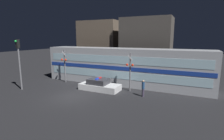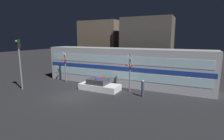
# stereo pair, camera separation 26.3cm
# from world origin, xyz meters

# --- Properties ---
(ground_plane) EXTENTS (120.00, 120.00, 0.00)m
(ground_plane) POSITION_xyz_m (0.00, 0.00, 0.00)
(ground_plane) COLOR black
(train) EXTENTS (20.00, 3.00, 4.37)m
(train) POSITION_xyz_m (2.66, 6.42, 2.18)
(train) COLOR #B7BABF
(train) RESTS_ON ground_plane
(police_car) EXTENTS (4.42, 1.98, 1.33)m
(police_car) POSITION_xyz_m (1.25, 3.02, 0.49)
(police_car) COLOR silver
(police_car) RESTS_ON ground_plane
(pedestrian) EXTENTS (0.28, 0.28, 1.64)m
(pedestrian) POSITION_xyz_m (6.15, 2.77, 0.84)
(pedestrian) COLOR #3F384C
(pedestrian) RESTS_ON ground_plane
(crossing_signal_near) EXTENTS (0.85, 0.36, 4.06)m
(crossing_signal_near) POSITION_xyz_m (4.42, 3.89, 2.29)
(crossing_signal_near) COLOR slate
(crossing_signal_near) RESTS_ON ground_plane
(crossing_signal_far) EXTENTS (0.85, 0.36, 4.15)m
(crossing_signal_far) POSITION_xyz_m (-4.32, 4.14, 2.34)
(crossing_signal_far) COLOR slate
(crossing_signal_far) RESTS_ON ground_plane
(traffic_light_corner) EXTENTS (0.30, 0.46, 5.44)m
(traffic_light_corner) POSITION_xyz_m (-6.58, -0.45, 3.35)
(traffic_light_corner) COLOR slate
(traffic_light_corner) RESTS_ON ground_plane
(building_left) EXTENTS (6.88, 6.34, 8.41)m
(building_left) POSITION_xyz_m (-4.50, 14.93, 4.20)
(building_left) COLOR brown
(building_left) RESTS_ON ground_plane
(building_center) EXTENTS (7.27, 4.13, 8.51)m
(building_center) POSITION_xyz_m (3.84, 12.94, 4.25)
(building_center) COLOR #47423D
(building_center) RESTS_ON ground_plane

